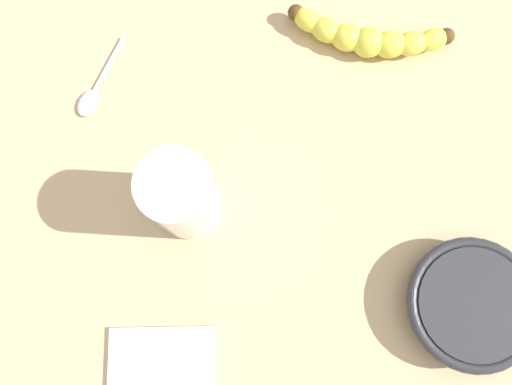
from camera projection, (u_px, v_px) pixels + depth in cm
name	position (u px, v px, depth cm)	size (l,w,h in cm)	color
wooden_tabletop	(285.00, 190.00, 59.99)	(120.00, 120.00, 3.00)	tan
banana	(369.00, 37.00, 60.49)	(19.47, 8.80, 3.63)	#E5DE46
smoothie_glass	(182.00, 197.00, 51.96)	(7.45, 7.45, 12.50)	silver
ceramic_bowl	(470.00, 304.00, 53.59)	(14.22, 14.22, 3.74)	#2D2D33
teaspoon	(91.00, 98.00, 60.39)	(7.20, 10.24, 0.80)	silver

